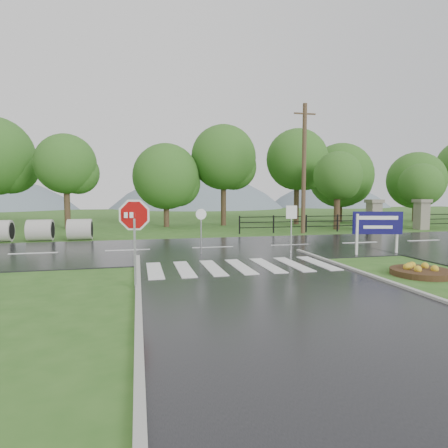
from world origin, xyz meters
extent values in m
plane|color=#305D1F|center=(0.00, 0.00, 0.00)|extent=(120.00, 120.00, 0.00)
cube|color=black|center=(0.00, 10.00, 0.00)|extent=(90.00, 8.00, 0.04)
cube|color=silver|center=(-3.00, 5.00, 0.06)|extent=(0.50, 2.80, 0.02)
cube|color=silver|center=(-2.00, 5.00, 0.06)|extent=(0.50, 2.80, 0.02)
cube|color=silver|center=(-1.00, 5.00, 0.06)|extent=(0.50, 2.80, 0.02)
cube|color=silver|center=(0.00, 5.00, 0.06)|extent=(0.50, 2.80, 0.02)
cube|color=silver|center=(1.00, 5.00, 0.06)|extent=(0.50, 2.80, 0.02)
cube|color=silver|center=(2.00, 5.00, 0.06)|extent=(0.50, 2.80, 0.02)
cube|color=silver|center=(3.00, 5.00, 0.06)|extent=(0.50, 2.80, 0.02)
cube|color=gray|center=(13.00, 16.00, 1.00)|extent=(0.80, 0.80, 2.00)
cube|color=#6B6659|center=(13.00, 16.00, 2.12)|extent=(1.00, 1.00, 0.24)
cube|color=gray|center=(17.00, 16.00, 1.00)|extent=(0.80, 0.80, 2.00)
cube|color=#6B6659|center=(17.00, 16.00, 2.12)|extent=(1.00, 1.00, 0.24)
cube|color=black|center=(7.75, 16.00, 0.40)|extent=(9.50, 0.05, 0.05)
cube|color=black|center=(7.75, 16.00, 0.75)|extent=(9.50, 0.05, 0.05)
cube|color=black|center=(7.75, 16.00, 1.10)|extent=(9.50, 0.05, 0.05)
cube|color=black|center=(3.00, 16.00, 0.60)|extent=(0.08, 0.08, 1.20)
cube|color=black|center=(12.50, 16.00, 0.60)|extent=(0.08, 0.08, 1.20)
cube|color=black|center=(17.50, 16.00, 0.60)|extent=(0.08, 0.08, 1.20)
sphere|color=slate|center=(8.00, 65.00, -17.28)|extent=(48.00, 48.00, 48.00)
sphere|color=slate|center=(36.00, 65.00, -12.96)|extent=(36.00, 36.00, 36.00)
cylinder|color=#9E9B93|center=(-8.86, 15.00, 0.60)|extent=(1.30, 1.20, 1.20)
cylinder|color=#9E9B93|center=(-6.76, 15.00, 0.60)|extent=(1.30, 1.20, 1.20)
cube|color=#939399|center=(-3.62, 2.81, 0.98)|extent=(0.06, 0.06, 1.96)
cylinder|color=white|center=(-3.62, 2.82, 2.05)|extent=(1.15, 0.29, 1.18)
cylinder|color=#A40B0B|center=(-3.62, 2.81, 2.05)|extent=(1.00, 0.26, 1.02)
cube|color=silver|center=(5.58, 6.51, 0.89)|extent=(0.11, 0.11, 1.78)
cube|color=silver|center=(7.54, 6.51, 0.89)|extent=(0.11, 0.11, 1.78)
cube|color=#0F0B4B|center=(6.56, 6.51, 1.38)|extent=(2.09, 0.57, 0.98)
cube|color=white|center=(6.56, 6.48, 1.61)|extent=(1.65, 0.42, 0.16)
cube|color=white|center=(6.56, 6.48, 1.20)|extent=(1.21, 0.31, 0.13)
cylinder|color=#332111|center=(5.39, 2.53, 0.10)|extent=(1.90, 1.90, 0.19)
cube|color=#939399|center=(3.02, 7.57, 1.00)|extent=(0.04, 0.04, 1.99)
cube|color=white|center=(3.02, 7.55, 1.84)|extent=(0.46, 0.13, 0.58)
cylinder|color=#939399|center=(-0.88, 8.19, 0.93)|extent=(0.06, 0.06, 1.85)
cylinder|color=white|center=(-0.88, 8.17, 1.76)|extent=(0.46, 0.05, 0.46)
cylinder|color=#473523|center=(7.28, 15.50, 4.27)|extent=(0.28, 0.28, 8.55)
cube|color=brown|center=(7.28, 15.50, 7.88)|extent=(1.52, 0.10, 0.09)
cylinder|color=#3D2B1C|center=(10.92, 17.50, 1.67)|extent=(0.45, 0.45, 3.33)
sphere|color=#285C1C|center=(10.92, 17.50, 4.00)|extent=(3.53, 3.53, 3.53)
cylinder|color=#3D2B1C|center=(18.09, 17.50, 1.40)|extent=(0.45, 0.45, 2.80)
sphere|color=#285C1C|center=(18.09, 17.50, 3.35)|extent=(3.31, 3.31, 3.31)
camera|label=1|loc=(-3.53, -7.64, 2.62)|focal=30.00mm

